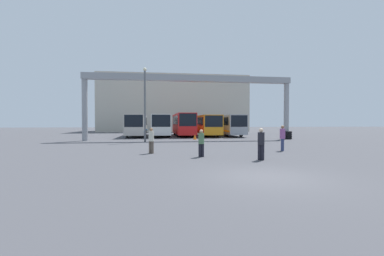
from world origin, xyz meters
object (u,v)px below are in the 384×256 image
Objects in this scene: pedestrian_far_center at (283,137)px; pedestrian_near_left at (151,140)px; bus_slot_3 at (206,124)px; tire_stack at (288,135)px; pedestrian_near_right at (201,142)px; bus_slot_2 at (183,123)px; bus_slot_0 at (137,124)px; bus_slot_4 at (228,124)px; pedestrian_near_center at (261,143)px; traffic_cone at (195,137)px; bus_slot_1 at (160,124)px; lamp_post at (145,101)px.

pedestrian_near_left is at bearing -53.26° from pedestrian_far_center.
bus_slot_3 is 12.08m from tire_stack.
pedestrian_near_right is (-4.76, -22.91, -0.89)m from bus_slot_3.
tire_stack is (11.69, -9.19, -1.40)m from bus_slot_2.
pedestrian_far_center is 6.67m from pedestrian_near_right.
bus_slot_0 is at bearing -115.49° from pedestrian_far_center.
bus_slot_4 is 6.28× the size of pedestrian_near_center.
bus_slot_4 is 10.07m from traffic_cone.
bus_slot_3 is at bearing -140.70° from pedestrian_far_center.
traffic_cone is at bearing -47.29° from bus_slot_0.
bus_slot_1 is 7.60× the size of pedestrian_near_right.
pedestrian_near_right is at bearing -72.82° from lamp_post.
pedestrian_near_right is (1.99, -23.62, -0.93)m from bus_slot_1.
lamp_post is at bearing -63.00° from pedestrian_near_right.
pedestrian_near_left is at bearing -101.41° from bus_slot_2.
tire_stack is (11.17, -0.86, 0.16)m from traffic_cone.
pedestrian_far_center is 1.06× the size of pedestrian_near_center.
pedestrian_near_center is (-1.81, -24.60, -0.84)m from bus_slot_3.
bus_slot_1 is 9.48m from traffic_cone.
pedestrian_near_left is at bearing -110.35° from traffic_cone.
lamp_post is (-0.83, 10.04, 3.30)m from pedestrian_near_left.
bus_slot_0 reaches higher than bus_slot_4.
bus_slot_2 is at bearing 3.87° from bus_slot_0.
bus_slot_2 reaches higher than pedestrian_far_center.
bus_slot_0 is 26.04m from pedestrian_near_center.
pedestrian_near_center is (8.31, -24.66, -0.86)m from bus_slot_0.
bus_slot_3 is 13.95m from lamp_post.
bus_slot_2 is 7.10× the size of pedestrian_near_left.
bus_slot_1 is 7.13× the size of pedestrian_near_center.
tire_stack is at bearing 89.31° from pedestrian_near_center.
bus_slot_2 reaches higher than bus_slot_0.
bus_slot_0 is 1.01× the size of bus_slot_3.
bus_slot_1 reaches higher than tire_stack.
bus_slot_3 is 6.47× the size of pedestrian_near_left.
bus_slot_1 reaches higher than pedestrian_near_right.
bus_slot_2 is at bearing -131.86° from pedestrian_far_center.
bus_slot_3 is (10.12, -0.06, -0.02)m from bus_slot_0.
bus_slot_3 is (3.37, -0.52, -0.13)m from bus_slot_2.
bus_slot_1 is 17.79m from tire_stack.
tire_stack is 17.36m from lamp_post.
bus_slot_1 is at bearing 10.72° from bus_slot_0.
pedestrian_near_right is at bearing -7.01° from pedestrian_near_left.
pedestrian_near_left is 10.60m from lamp_post.
bus_slot_3 reaches higher than pedestrian_near_left.
pedestrian_near_right is at bearing -34.33° from pedestrian_far_center.
pedestrian_near_center is at bearing -71.38° from bus_slot_0.
pedestrian_near_right is at bearing -76.86° from bus_slot_0.
bus_slot_2 reaches higher than pedestrian_near_left.
tire_stack is at bearing 65.71° from pedestrian_near_left.
lamp_post is (-6.70, 13.81, 3.27)m from pedestrian_near_center.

